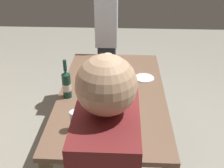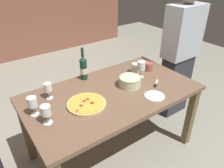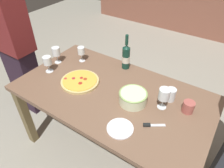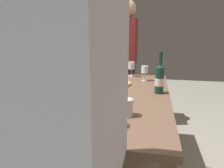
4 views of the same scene
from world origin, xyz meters
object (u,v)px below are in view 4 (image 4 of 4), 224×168
serving_bowl (104,95)px  side_plate (65,101)px  wine_glass_by_bottle (131,66)px  wine_bottle (160,78)px  cup_amber (113,119)px  pizza_knife (75,111)px  wine_glass_far_left (108,94)px  person_host (127,63)px  wine_glass_near_pizza (117,67)px  cup_ceramic (127,108)px  dining_table (112,105)px  wine_glass_far_right (145,70)px  pizza (113,83)px

serving_bowl → side_plate: 0.29m
wine_glass_by_bottle → wine_bottle: bearing=25.6°
cup_amber → pizza_knife: 0.32m
wine_glass_far_left → person_host: bearing=-176.5°
cup_amber → pizza_knife: cup_amber is taller
wine_glass_near_pizza → cup_ceramic: size_ratio=1.48×
side_plate → person_host: size_ratio=0.11×
dining_table → side_plate: side_plate is taller
person_host → cup_ceramic: bearing=5.6°
wine_glass_by_bottle → wine_glass_far_right: size_ratio=1.07×
wine_glass_near_pizza → pizza_knife: bearing=-3.7°
wine_glass_far_left → person_host: 1.61m
serving_bowl → wine_bottle: wine_bottle is taller
wine_glass_by_bottle → cup_ceramic: size_ratio=1.56×
serving_bowl → wine_glass_near_pizza: (-0.85, -0.06, 0.05)m
wine_glass_near_pizza → wine_glass_far_right: wine_glass_near_pizza is taller
dining_table → cup_ceramic: size_ratio=15.40×
cup_amber → cup_ceramic: 0.16m
wine_glass_far_left → side_plate: wine_glass_far_left is taller
wine_glass_by_bottle → person_host: size_ratio=0.10×
serving_bowl → pizza_knife: bearing=-31.3°
serving_bowl → cup_amber: bearing=20.0°
dining_table → wine_glass_far_left: 0.47m
pizza_knife → person_host: bearing=176.1°
wine_glass_near_pizza → wine_glass_far_right: 0.34m
wine_glass_by_bottle → cup_amber: 1.28m
wine_glass_by_bottle → side_plate: (0.95, -0.37, -0.11)m
dining_table → pizza_knife: bearing=-19.5°
pizza → side_plate: size_ratio=1.81×
pizza → cup_ceramic: 0.76m
cup_amber → side_plate: size_ratio=0.48×
dining_table → wine_glass_far_left: bearing=8.3°
cup_ceramic → side_plate: bearing=-110.0°
pizza → wine_bottle: 0.48m
wine_glass_far_right → pizza_knife: size_ratio=1.09×
wine_glass_by_bottle → wine_glass_far_left: bearing=-0.9°
wine_glass_far_left → cup_amber: 0.20m
wine_glass_by_bottle → pizza_knife: wine_glass_by_bottle is taller
wine_bottle → side_plate: wine_bottle is taller
wine_glass_by_bottle → pizza: bearing=-17.8°
wine_glass_near_pizza → pizza_knife: wine_glass_near_pizza is taller
wine_glass_near_pizza → pizza_knife: 1.07m
pizza → wine_glass_by_bottle: 0.43m
wine_glass_far_right → wine_bottle: bearing=17.8°
dining_table → pizza: pizza is taller
wine_glass_near_pizza → serving_bowl: bearing=4.3°
wine_glass_by_bottle → cup_amber: (1.28, 0.05, -0.07)m
serving_bowl → person_host: person_host is taller
cup_amber → person_host: (-1.77, -0.16, 0.02)m
wine_glass_by_bottle → pizza_knife: bearing=-11.4°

